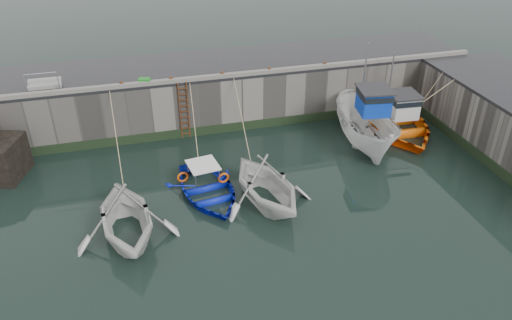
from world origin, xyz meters
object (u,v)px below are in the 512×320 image
object	(u,v)px
boat_far_white	(366,127)
boat_far_orange	(395,121)
boat_near_blacktrim	(266,203)
bollard_e	(324,64)
fish_crate	(145,81)
boat_near_white	(128,236)
bollard_d	(269,70)
ladder	(184,111)
bollard_b	(171,79)
bollard_c	(222,74)
bollard_a	(122,84)
boat_near_blue	(208,194)

from	to	relation	value
boat_far_white	boat_far_orange	bearing A→B (deg)	36.34
boat_near_blacktrim	bollard_e	distance (m)	9.72
boat_far_white	fish_crate	bearing A→B (deg)	169.80
boat_near_white	bollard_d	bearing A→B (deg)	38.48
ladder	bollard_b	size ratio (longest dim) A/B	11.43
boat_near_blacktrim	bollard_c	bearing A→B (deg)	79.82
bollard_a	bollard_d	bearing A→B (deg)	0.00
ladder	bollard_c	size ratio (longest dim) A/B	11.43
ladder	boat_far_orange	xyz separation A→B (m)	(11.50, -2.01, -1.13)
boat_far_white	bollard_a	bearing A→B (deg)	171.99
boat_near_blue	boat_far_orange	xyz separation A→B (m)	(11.33, 3.67, 0.46)
ladder	boat_far_white	bearing A→B (deg)	-19.89
bollard_c	bollard_d	xyz separation A→B (m)	(2.60, 0.00, 0.00)
boat_far_white	boat_near_blacktrim	bearing A→B (deg)	-141.81
boat_near_blacktrim	boat_far_white	bearing A→B (deg)	16.79
fish_crate	ladder	bearing A→B (deg)	3.21
fish_crate	bollard_c	distance (m)	4.04
ladder	bollard_c	bearing A→B (deg)	8.67
ladder	bollard_a	world-z (taller)	bollard_a
boat_near_blue	bollard_a	size ratio (longest dim) A/B	17.27
boat_near_white	bollard_a	world-z (taller)	bollard_a
boat_far_white	bollard_b	size ratio (longest dim) A/B	24.29
ladder	boat_near_blacktrim	distance (m)	7.60
bollard_d	bollard_e	bearing A→B (deg)	0.00
bollard_a	bollard_d	distance (m)	7.80
boat_near_blue	boat_far_white	bearing A→B (deg)	6.91
ladder	boat_far_white	world-z (taller)	boat_far_white
bollard_a	bollard_b	distance (m)	2.50
bollard_e	fish_crate	bearing A→B (deg)	179.34
boat_near_blacktrim	bollard_e	xyz separation A→B (m)	(5.47, 7.32, 3.30)
boat_near_blacktrim	bollard_a	world-z (taller)	bollard_a
bollard_b	boat_near_blue	bearing A→B (deg)	-83.70
ladder	boat_far_white	xyz separation A→B (m)	(9.07, -3.28, -0.53)
bollard_a	boat_near_blacktrim	bearing A→B (deg)	-52.96
bollard_a	bollard_c	size ratio (longest dim) A/B	1.00
boat_near_white	bollard_d	distance (m)	12.03
boat_near_white	boat_far_orange	world-z (taller)	boat_far_orange
boat_near_blue	bollard_e	bearing A→B (deg)	29.36
boat_near_blue	bollard_e	distance (m)	10.42
boat_far_orange	boat_far_white	bearing A→B (deg)	-148.00
bollard_a	bollard_b	world-z (taller)	same
boat_near_blacktrim	bollard_b	distance (m)	8.58
boat_near_blacktrim	fish_crate	size ratio (longest dim) A/B	8.42
boat_near_blue	bollard_b	bearing A→B (deg)	88.13
boat_far_orange	bollard_c	world-z (taller)	boat_far_orange
bollard_d	bollard_c	bearing A→B (deg)	180.00
boat_far_orange	bollard_c	bearing A→B (deg)	170.16
boat_far_orange	bollard_d	bearing A→B (deg)	165.02
boat_near_blue	fish_crate	world-z (taller)	fish_crate
boat_near_white	boat_far_orange	bearing A→B (deg)	15.10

